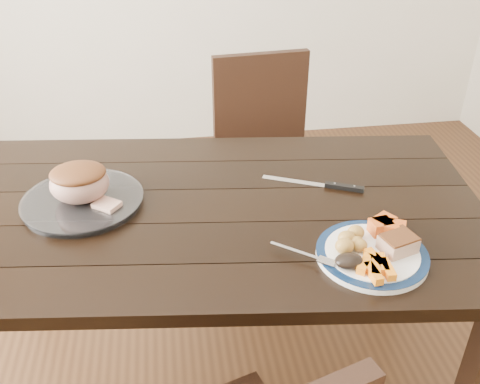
{
  "coord_description": "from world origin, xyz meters",
  "views": [
    {
      "loc": [
        -0.11,
        -1.32,
        1.62
      ],
      "look_at": [
        0.08,
        -0.02,
        0.8
      ],
      "focal_mm": 40.0,
      "sensor_mm": 36.0,
      "label": 1
    }
  ],
  "objects": [
    {
      "name": "roast_joint",
      "position": [
        -0.38,
        0.06,
        0.82
      ],
      "size": [
        0.17,
        0.15,
        0.11
      ],
      "primitive_type": "ellipsoid",
      "color": "#AC7869",
      "rests_on": "serving_platter"
    },
    {
      "name": "ground",
      "position": [
        0.0,
        0.0,
        0.0
      ],
      "size": [
        4.0,
        4.0,
        0.0
      ],
      "primitive_type": "plane",
      "color": "#472B16",
      "rests_on": "ground"
    },
    {
      "name": "chair_far",
      "position": [
        0.31,
        0.74,
        0.52
      ],
      "size": [
        0.46,
        0.47,
        0.93
      ],
      "rotation": [
        0.0,
        0.0,
        3.24
      ],
      "color": "black",
      "rests_on": "ground"
    },
    {
      "name": "cut_slice",
      "position": [
        -0.3,
        0.0,
        0.78
      ],
      "size": [
        0.09,
        0.09,
        0.02
      ],
      "primitive_type": "cube",
      "rotation": [
        0.0,
        0.0,
        -0.64
      ],
      "color": "tan",
      "rests_on": "serving_platter"
    },
    {
      "name": "plate_rim",
      "position": [
        0.38,
        -0.3,
        0.77
      ],
      "size": [
        0.28,
        0.28,
        0.02
      ],
      "primitive_type": "torus",
      "color": "#0C1E3C",
      "rests_on": "dinner_plate"
    },
    {
      "name": "roasted_potatoes",
      "position": [
        0.33,
        -0.28,
        0.79
      ],
      "size": [
        0.09,
        0.1,
        0.04
      ],
      "color": "gold",
      "rests_on": "dinner_plate"
    },
    {
      "name": "pork_slice",
      "position": [
        0.44,
        -0.31,
        0.79
      ],
      "size": [
        0.1,
        0.09,
        0.04
      ],
      "primitive_type": "cube",
      "rotation": [
        0.0,
        0.0,
        0.3
      ],
      "color": "tan",
      "rests_on": "dinner_plate"
    },
    {
      "name": "dark_mushroom",
      "position": [
        0.3,
        -0.35,
        0.79
      ],
      "size": [
        0.07,
        0.05,
        0.03
      ],
      "primitive_type": "ellipsoid",
      "color": "black",
      "rests_on": "dinner_plate"
    },
    {
      "name": "carrot_batons",
      "position": [
        0.36,
        -0.37,
        0.78
      ],
      "size": [
        0.09,
        0.12,
        0.02
      ],
      "color": "orange",
      "rests_on": "dinner_plate"
    },
    {
      "name": "fork",
      "position": [
        0.21,
        -0.3,
        0.77
      ],
      "size": [
        0.15,
        0.12,
        0.0
      ],
      "rotation": [
        0.0,
        0.0,
        -0.66
      ],
      "color": "silver",
      "rests_on": "dinner_plate"
    },
    {
      "name": "dinner_plate",
      "position": [
        0.38,
        -0.3,
        0.76
      ],
      "size": [
        0.28,
        0.28,
        0.02
      ],
      "primitive_type": "cylinder",
      "color": "white",
      "rests_on": "dining_table"
    },
    {
      "name": "serving_platter",
      "position": [
        -0.38,
        0.06,
        0.76
      ],
      "size": [
        0.34,
        0.34,
        0.02
      ],
      "primitive_type": "cylinder",
      "color": "white",
      "rests_on": "dining_table"
    },
    {
      "name": "dining_table",
      "position": [
        0.0,
        0.0,
        0.66
      ],
      "size": [
        1.69,
        1.08,
        0.75
      ],
      "rotation": [
        0.0,
        0.0,
        -0.12
      ],
      "color": "black",
      "rests_on": "ground"
    },
    {
      "name": "pumpkin_wedges",
      "position": [
        0.44,
        -0.23,
        0.79
      ],
      "size": [
        0.1,
        0.1,
        0.04
      ],
      "color": "orange",
      "rests_on": "dinner_plate"
    },
    {
      "name": "carving_knife",
      "position": [
        0.38,
        0.05,
        0.76
      ],
      "size": [
        0.3,
        0.15,
        0.01
      ],
      "rotation": [
        0.0,
        0.0,
        -0.43
      ],
      "color": "silver",
      "rests_on": "dining_table"
    }
  ]
}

